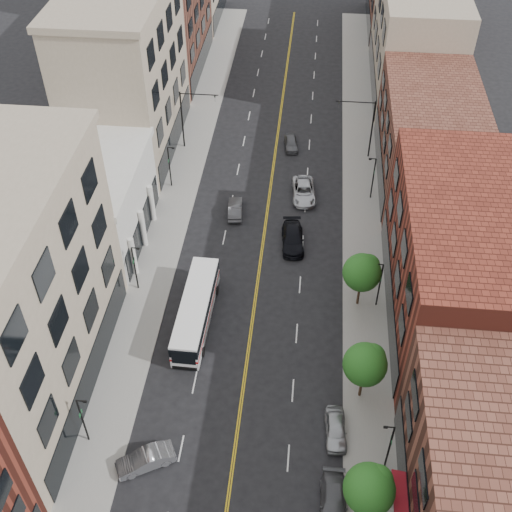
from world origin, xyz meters
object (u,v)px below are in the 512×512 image
(car_angle_b, at_px, (146,460))
(car_lane_b, at_px, (304,191))
(city_bus, at_px, (196,310))
(car_lane_behind, at_px, (235,209))
(car_parked_far, at_px, (336,429))
(car_lane_a, at_px, (293,238))
(car_lane_c, at_px, (291,143))
(car_parked_mid, at_px, (333,503))

(car_angle_b, bearing_deg, car_lane_b, 134.68)
(city_bus, xyz_separation_m, car_lane_behind, (1.53, 15.51, -0.95))
(car_angle_b, distance_m, car_parked_far, 14.20)
(city_bus, xyz_separation_m, car_lane_b, (8.60, 19.18, -0.88))
(car_lane_a, height_order, car_lane_b, car_lane_a)
(car_lane_b, relative_size, car_lane_c, 1.43)
(car_angle_b, bearing_deg, car_lane_behind, 145.79)
(car_lane_b, bearing_deg, car_parked_far, -88.53)
(car_angle_b, relative_size, car_parked_far, 1.08)
(car_parked_far, distance_m, car_lane_behind, 27.77)
(car_parked_mid, bearing_deg, car_lane_b, 95.46)
(car_lane_behind, height_order, car_lane_a, car_lane_a)
(car_parked_far, bearing_deg, car_lane_c, 94.41)
(car_parked_far, relative_size, car_lane_c, 1.06)
(car_lane_c, bearing_deg, car_lane_a, -93.51)
(city_bus, relative_size, car_angle_b, 2.54)
(car_lane_c, bearing_deg, car_parked_mid, -90.31)
(car_parked_far, relative_size, car_lane_b, 0.74)
(car_lane_c, bearing_deg, car_lane_behind, -118.65)
(city_bus, height_order, car_lane_a, city_bus)
(city_bus, xyz_separation_m, car_angle_b, (-1.38, -13.99, -0.92))
(car_parked_mid, height_order, car_lane_c, car_parked_mid)
(car_parked_far, bearing_deg, city_bus, 136.74)
(car_lane_c, bearing_deg, car_lane_b, -85.89)
(car_parked_far, height_order, car_lane_c, car_parked_far)
(city_bus, xyz_separation_m, car_lane_a, (7.85, 11.20, -0.86))
(car_lane_a, bearing_deg, city_bus, -130.56)
(car_angle_b, xyz_separation_m, car_lane_behind, (2.91, 29.49, -0.04))
(car_parked_far, relative_size, car_lane_behind, 0.98)
(car_parked_mid, relative_size, car_lane_a, 0.89)
(city_bus, height_order, car_lane_b, city_bus)
(car_lane_a, bearing_deg, car_lane_b, 79.04)
(car_lane_c, bearing_deg, car_angle_b, -108.02)
(car_angle_b, height_order, car_lane_b, car_lane_b)
(car_lane_a, bearing_deg, car_parked_mid, -86.49)
(car_parked_far, bearing_deg, car_parked_mid, -94.88)
(car_parked_mid, relative_size, car_lane_behind, 1.15)
(car_lane_behind, xyz_separation_m, car_lane_a, (6.31, -4.30, 0.09))
(city_bus, bearing_deg, car_lane_b, 66.96)
(car_angle_b, height_order, car_lane_a, car_lane_a)
(car_angle_b, relative_size, car_lane_b, 0.80)
(car_lane_behind, xyz_separation_m, car_lane_b, (7.07, 3.67, 0.07))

